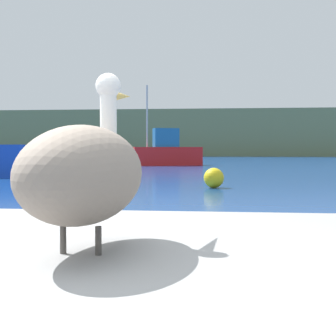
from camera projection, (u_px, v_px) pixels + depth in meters
hillside_backdrop at (216, 134)px, 76.71m from camera, size 140.00×11.52×6.81m
pelican at (85, 173)px, 2.38m from camera, size 0.58×1.38×0.90m
fishing_boat_red at (167, 152)px, 36.66m from camera, size 5.17×2.93×5.81m
mooring_buoy at (214, 178)px, 16.57m from camera, size 0.67×0.67×0.67m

